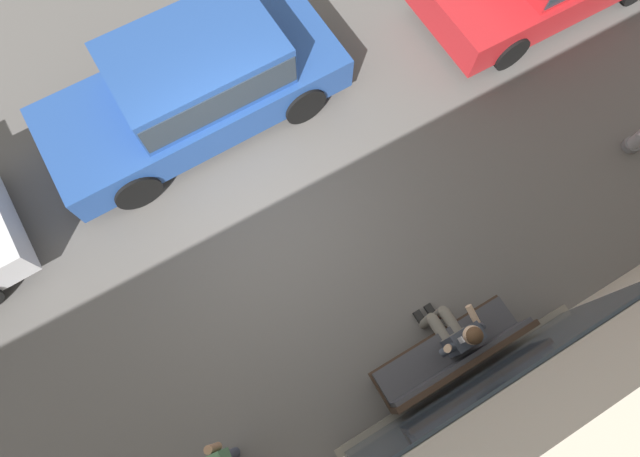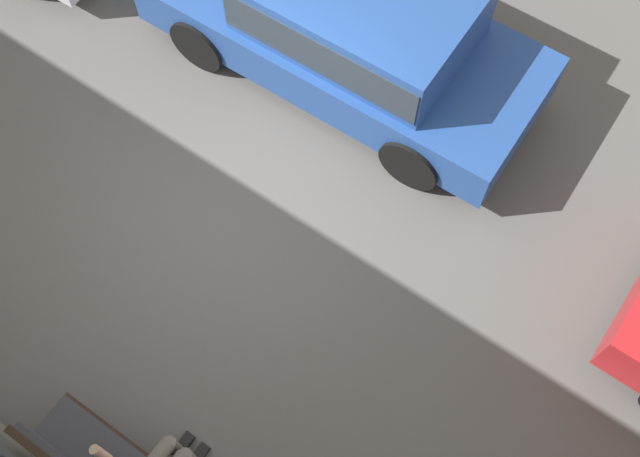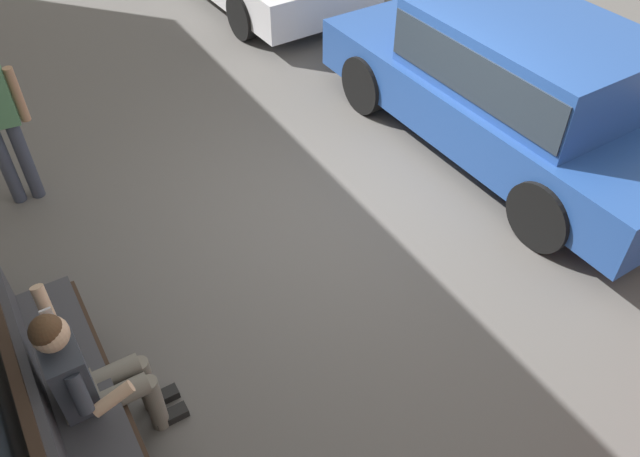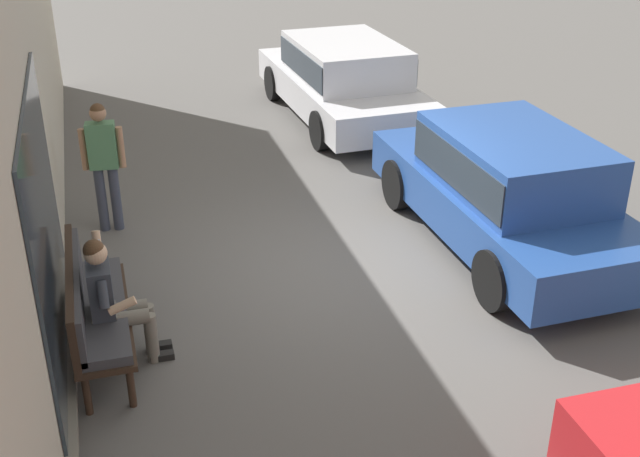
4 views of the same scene
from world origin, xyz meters
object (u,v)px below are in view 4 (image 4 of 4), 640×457
(bench, at_px, (90,304))
(person_on_phone, at_px, (113,298))
(parked_car_mid, at_px, (507,185))
(parked_car_far, at_px, (343,76))
(pedestrian_standing, at_px, (103,157))

(bench, relative_size, person_on_phone, 1.44)
(person_on_phone, relative_size, parked_car_mid, 0.30)
(parked_car_far, bearing_deg, parked_car_mid, -175.62)
(bench, bearing_deg, parked_car_mid, -78.33)
(parked_car_mid, relative_size, parked_car_far, 0.95)
(parked_car_mid, bearing_deg, parked_car_far, 4.38)
(bench, distance_m, person_on_phone, 0.30)
(parked_car_far, bearing_deg, bench, 144.06)
(pedestrian_standing, bearing_deg, person_on_phone, 178.48)
(person_on_phone, xyz_separation_m, parked_car_mid, (1.20, -4.82, 0.11))
(person_on_phone, height_order, pedestrian_standing, pedestrian_standing)
(parked_car_far, xyz_separation_m, pedestrian_standing, (-3.49, 4.33, 0.23))
(parked_car_mid, distance_m, parked_car_far, 5.37)
(bench, xyz_separation_m, parked_car_far, (6.39, -4.64, 0.19))
(person_on_phone, bearing_deg, pedestrian_standing, -1.52)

